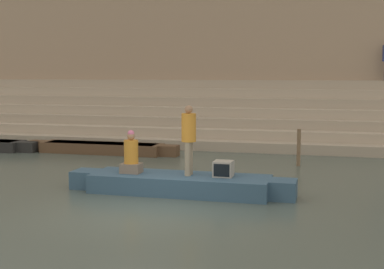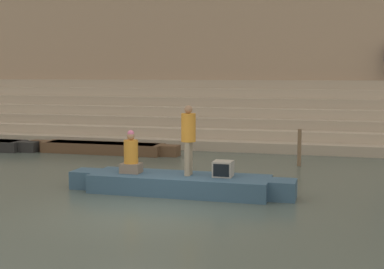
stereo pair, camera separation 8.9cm
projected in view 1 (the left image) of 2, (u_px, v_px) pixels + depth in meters
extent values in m
plane|color=#47544C|center=(146.00, 214.00, 11.57)|extent=(120.00, 120.00, 0.00)
cube|color=tan|center=(240.00, 139.00, 23.03)|extent=(36.00, 5.09, 0.39)
cube|color=#B2A28D|center=(241.00, 130.00, 23.34)|extent=(36.00, 4.37, 0.39)
cube|color=tan|center=(243.00, 120.00, 23.64)|extent=(36.00, 3.64, 0.39)
cube|color=#B2A28D|center=(244.00, 111.00, 23.95)|extent=(36.00, 2.91, 0.39)
cube|color=tan|center=(246.00, 102.00, 24.25)|extent=(36.00, 2.18, 0.39)
cube|color=#B2A28D|center=(247.00, 93.00, 24.56)|extent=(36.00, 1.46, 0.39)
cube|color=tan|center=(248.00, 84.00, 24.86)|extent=(36.00, 0.73, 0.39)
cube|color=tan|center=(252.00, 47.00, 25.59)|extent=(34.20, 1.20, 8.55)
cube|color=brown|center=(249.00, 131.00, 25.45)|extent=(34.20, 0.12, 0.60)
cube|color=#33516B|center=(180.00, 184.00, 13.55)|extent=(4.56, 1.34, 0.46)
cube|color=beige|center=(180.00, 176.00, 13.53)|extent=(4.19, 1.24, 0.05)
cube|color=#33516B|center=(283.00, 190.00, 12.89)|extent=(0.64, 0.74, 0.46)
cube|color=#33516B|center=(86.00, 179.00, 14.22)|extent=(0.64, 0.74, 0.46)
cylinder|color=olive|center=(164.00, 172.00, 14.45)|extent=(2.28, 0.04, 0.04)
cylinder|color=gray|center=(190.00, 158.00, 13.57)|extent=(0.15, 0.15, 0.85)
cylinder|color=gray|center=(188.00, 159.00, 13.37)|extent=(0.15, 0.15, 0.85)
cylinder|color=orange|center=(189.00, 128.00, 13.38)|extent=(0.37, 0.37, 0.71)
sphere|color=#9E7556|center=(189.00, 109.00, 13.33)|extent=(0.20, 0.20, 0.20)
cube|color=#756656|center=(131.00, 168.00, 13.80)|extent=(0.51, 0.40, 0.25)
cylinder|color=orange|center=(131.00, 152.00, 13.75)|extent=(0.37, 0.37, 0.60)
sphere|color=#9E7556|center=(131.00, 136.00, 13.71)|extent=(0.20, 0.20, 0.20)
sphere|color=pink|center=(131.00, 133.00, 13.70)|extent=(0.17, 0.17, 0.17)
cube|color=#9E998E|center=(223.00, 169.00, 13.31)|extent=(0.47, 0.46, 0.39)
cube|color=black|center=(221.00, 170.00, 13.08)|extent=(0.39, 0.02, 0.31)
cube|color=brown|center=(101.00, 148.00, 20.33)|extent=(4.74, 1.00, 0.40)
cube|color=#993328|center=(101.00, 144.00, 20.31)|extent=(4.36, 0.90, 0.05)
cube|color=brown|center=(169.00, 151.00, 19.64)|extent=(0.66, 0.55, 0.40)
cube|color=brown|center=(38.00, 146.00, 21.02)|extent=(0.66, 0.55, 0.40)
cube|color=black|center=(28.00, 147.00, 20.66)|extent=(0.69, 0.55, 0.40)
cylinder|color=brown|center=(299.00, 147.00, 17.52)|extent=(0.13, 0.13, 1.22)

